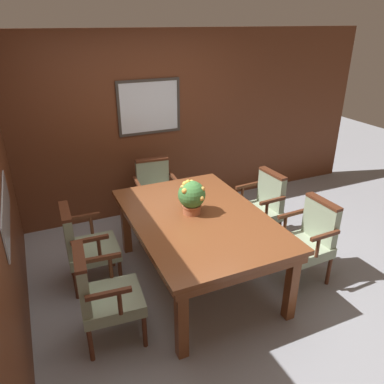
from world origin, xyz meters
The scene contains 9 objects.
ground_plane centered at (0.00, 0.00, 0.00)m, with size 14.00×14.00×0.00m, color #93969E.
wall_back centered at (0.00, 1.92, 1.23)m, with size 7.20×0.08×2.45m.
dining_table centered at (0.09, 0.12, 0.68)m, with size 1.28×1.90×0.77m.
chair_left_near centered at (-0.97, -0.28, 0.48)m, with size 0.54×0.55×0.89m.
chair_left_far centered at (-0.98, 0.54, 0.48)m, with size 0.52×0.53×0.89m.
chair_head_far centered at (0.09, 1.45, 0.48)m, with size 0.55×0.54×0.89m.
chair_right_near centered at (1.15, -0.30, 0.48)m, with size 0.52×0.54×0.89m.
chair_right_far centered at (1.13, 0.54, 0.48)m, with size 0.53×0.54×0.89m.
potted_plant centered at (0.06, 0.21, 0.96)m, with size 0.27×0.29×0.35m.
Camera 1 is at (-1.30, -2.82, 2.54)m, focal length 35.00 mm.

